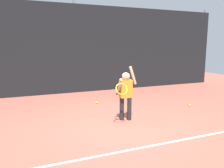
{
  "coord_description": "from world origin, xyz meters",
  "views": [
    {
      "loc": [
        -2.11,
        -4.78,
        1.86
      ],
      "look_at": [
        0.16,
        0.7,
        0.85
      ],
      "focal_mm": 36.59,
      "sensor_mm": 36.0,
      "label": 1
    }
  ],
  "objects_px": {
    "tennis_player": "(126,92)",
    "tennis_ball_5": "(126,90)",
    "tennis_ball_1": "(190,105)",
    "tennis_ball_2": "(97,102)",
    "tennis_ball_3": "(129,103)"
  },
  "relations": [
    {
      "from": "tennis_ball_2",
      "to": "tennis_ball_3",
      "type": "height_order",
      "value": "same"
    },
    {
      "from": "tennis_ball_3",
      "to": "tennis_ball_5",
      "type": "distance_m",
      "value": 2.02
    },
    {
      "from": "tennis_player",
      "to": "tennis_ball_3",
      "type": "relative_size",
      "value": 20.46
    },
    {
      "from": "tennis_player",
      "to": "tennis_ball_5",
      "type": "height_order",
      "value": "tennis_player"
    },
    {
      "from": "tennis_player",
      "to": "tennis_ball_3",
      "type": "height_order",
      "value": "tennis_player"
    },
    {
      "from": "tennis_ball_2",
      "to": "tennis_ball_3",
      "type": "distance_m",
      "value": 1.06
    },
    {
      "from": "tennis_ball_1",
      "to": "tennis_ball_5",
      "type": "distance_m",
      "value": 2.97
    },
    {
      "from": "tennis_ball_3",
      "to": "tennis_ball_5",
      "type": "height_order",
      "value": "same"
    },
    {
      "from": "tennis_player",
      "to": "tennis_ball_5",
      "type": "distance_m",
      "value": 3.72
    },
    {
      "from": "tennis_ball_5",
      "to": "tennis_player",
      "type": "bearing_deg",
      "value": -116.23
    },
    {
      "from": "tennis_ball_3",
      "to": "tennis_player",
      "type": "bearing_deg",
      "value": -120.29
    },
    {
      "from": "tennis_ball_3",
      "to": "tennis_ball_5",
      "type": "bearing_deg",
      "value": 67.08
    },
    {
      "from": "tennis_player",
      "to": "tennis_ball_5",
      "type": "xyz_separation_m",
      "value": [
        1.62,
        3.28,
        -0.69
      ]
    },
    {
      "from": "tennis_ball_2",
      "to": "tennis_ball_5",
      "type": "xyz_separation_m",
      "value": [
        1.75,
        1.42,
        0.0
      ]
    },
    {
      "from": "tennis_ball_1",
      "to": "tennis_ball_2",
      "type": "bearing_deg",
      "value": 150.67
    }
  ]
}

